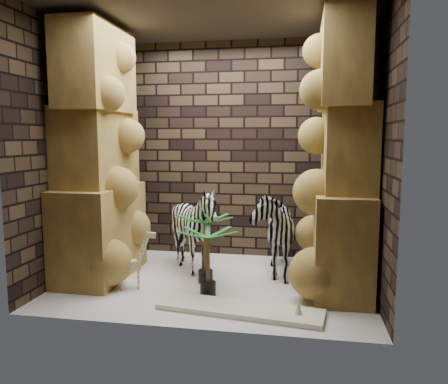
% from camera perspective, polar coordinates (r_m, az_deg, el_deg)
% --- Properties ---
extents(floor, '(3.50, 3.50, 0.00)m').
position_cam_1_polar(floor, '(5.19, -1.34, -11.75)').
color(floor, white).
rests_on(floor, ground).
extents(ceiling, '(3.50, 3.50, 0.00)m').
position_cam_1_polar(ceiling, '(5.08, -1.45, 22.21)').
color(ceiling, '#37312E').
rests_on(ceiling, ground).
extents(wall_back, '(3.50, 0.00, 3.50)m').
position_cam_1_polar(wall_back, '(6.14, 0.96, 5.48)').
color(wall_back, black).
rests_on(wall_back, ground).
extents(wall_front, '(3.50, 0.00, 3.50)m').
position_cam_1_polar(wall_front, '(3.70, -5.28, 4.32)').
color(wall_front, black).
rests_on(wall_front, ground).
extents(wall_left, '(0.00, 3.00, 3.00)m').
position_cam_1_polar(wall_left, '(5.53, -19.51, 4.88)').
color(wall_left, black).
rests_on(wall_left, ground).
extents(wall_right, '(0.00, 3.00, 3.00)m').
position_cam_1_polar(wall_right, '(4.87, 19.29, 4.63)').
color(wall_right, black).
rests_on(wall_right, ground).
extents(rock_pillar_left, '(0.68, 1.30, 3.00)m').
position_cam_1_polar(rock_pillar_left, '(5.37, -16.25, 4.95)').
color(rock_pillar_left, gold).
rests_on(rock_pillar_left, floor).
extents(rock_pillar_right, '(0.58, 1.25, 3.00)m').
position_cam_1_polar(rock_pillar_right, '(4.83, 15.41, 4.76)').
color(rock_pillar_right, gold).
rests_on(rock_pillar_right, floor).
extents(zebra_right, '(0.70, 1.12, 1.25)m').
position_cam_1_polar(zebra_right, '(5.40, 6.25, -4.14)').
color(zebra_right, white).
rests_on(zebra_right, floor).
extents(zebra_left, '(1.00, 1.19, 1.00)m').
position_cam_1_polar(zebra_left, '(5.41, -3.92, -5.46)').
color(zebra_left, white).
rests_on(zebra_left, floor).
extents(giraffe_toy, '(0.37, 0.24, 0.69)m').
position_cam_1_polar(giraffe_toy, '(4.98, -12.24, -8.55)').
color(giraffe_toy, beige).
rests_on(giraffe_toy, floor).
extents(palm_front, '(0.36, 0.36, 0.81)m').
position_cam_1_polar(palm_front, '(5.07, -2.46, -7.43)').
color(palm_front, '#1A672A').
rests_on(palm_front, floor).
extents(palm_back, '(0.36, 0.36, 0.73)m').
position_cam_1_polar(palm_back, '(4.68, -2.13, -9.15)').
color(palm_back, '#1A672A').
rests_on(palm_back, floor).
extents(surfboard, '(1.66, 0.61, 0.05)m').
position_cam_1_polar(surfboard, '(4.37, 2.04, -15.10)').
color(surfboard, white).
rests_on(surfboard, floor).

